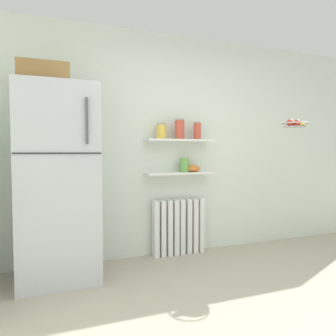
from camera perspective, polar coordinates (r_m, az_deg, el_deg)
The scene contains 12 objects.
ground_plane at distance 2.87m, azimuth 14.75°, elevation -22.46°, with size 7.04×7.04×0.00m, color #B2A893.
back_wall at distance 3.95m, azimuth 1.65°, elevation 4.01°, with size 7.04×0.10×2.60m, color silver.
refrigerator at distance 3.25m, azimuth -18.98°, elevation -1.94°, with size 0.73×0.74×2.01m.
radiator at distance 3.92m, azimuth 1.87°, elevation -10.32°, with size 0.64×0.12×0.66m.
wall_shelf_lower at distance 3.80m, azimuth 2.06°, elevation -0.91°, with size 0.82×0.22×0.03m, color white.
wall_shelf_upper at distance 3.79m, azimuth 2.08°, elevation 4.90°, with size 0.82×0.22×0.03m, color white.
storage_jar_0 at distance 3.71m, azimuth -1.18°, elevation 6.51°, with size 0.11×0.11×0.18m.
storage_jar_1 at distance 3.80m, azimuth 2.08°, elevation 6.85°, with size 0.11×0.11×0.24m.
storage_jar_2 at distance 3.89m, azimuth 5.18°, elevation 6.56°, with size 0.09×0.09×0.21m.
vase at distance 3.82m, azimuth 2.93°, elevation 0.53°, with size 0.10×0.10×0.16m, color #66A84C.
shelf_bowl at distance 3.86m, azimuth 4.41°, elevation -0.07°, with size 0.18×0.18×0.08m, color orange.
hanging_fruit_basket at distance 4.09m, azimuth 21.42°, elevation 7.26°, with size 0.31×0.31×0.09m.
Camera 1 is at (-1.53, -1.59, 1.22)m, focal length 34.61 mm.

